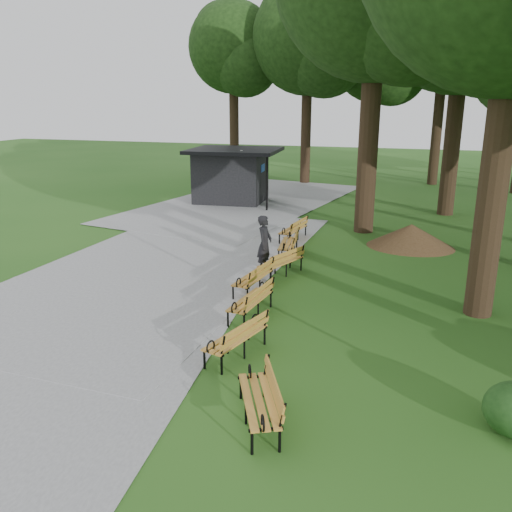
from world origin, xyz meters
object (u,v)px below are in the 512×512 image
(person, at_px, (265,244))
(bench_4, at_px, (281,262))
(dirt_mound, at_px, (411,236))
(bench_1, at_px, (236,338))
(bench_3, at_px, (253,278))
(bench_6, at_px, (293,230))
(kiosk, at_px, (231,175))
(lawn_tree_4, at_px, (466,11))
(lamp_post, at_px, (241,166))
(bench_5, at_px, (288,244))
(bench_2, at_px, (250,301))
(bench_0, at_px, (259,400))

(person, distance_m, bench_4, 0.81)
(dirt_mound, bearing_deg, bench_1, -107.58)
(bench_3, relative_size, bench_4, 1.00)
(bench_6, bearing_deg, kiosk, -134.90)
(dirt_mound, distance_m, lawn_tree_4, 10.96)
(kiosk, xyz_separation_m, bench_3, (5.43, -12.98, -0.99))
(dirt_mound, xyz_separation_m, lawn_tree_4, (1.39, 6.65, 8.60))
(kiosk, xyz_separation_m, lamp_post, (0.97, -1.06, 0.66))
(person, distance_m, kiosk, 12.20)
(bench_1, bearing_deg, bench_6, -158.01)
(bench_3, height_order, bench_5, same)
(lamp_post, height_order, bench_2, lamp_post)
(person, distance_m, bench_0, 8.41)
(bench_1, xyz_separation_m, bench_3, (-0.88, 3.89, 0.00))
(bench_4, height_order, bench_5, same)
(kiosk, distance_m, bench_5, 10.63)
(bench_2, bearing_deg, bench_5, -168.49)
(kiosk, bearing_deg, lamp_post, -52.06)
(kiosk, relative_size, bench_6, 2.41)
(bench_0, xyz_separation_m, bench_1, (-1.21, 2.22, 0.00))
(kiosk, bearing_deg, bench_2, -72.57)
(person, height_order, bench_5, person)
(bench_6, bearing_deg, lamp_post, -136.08)
(bench_2, relative_size, bench_3, 1.00)
(kiosk, relative_size, bench_3, 2.41)
(bench_2, bearing_deg, bench_6, -167.21)
(bench_3, xyz_separation_m, bench_6, (-0.30, 6.05, 0.00))
(bench_2, relative_size, lawn_tree_4, 0.15)
(dirt_mound, bearing_deg, bench_2, -114.06)
(bench_0, distance_m, bench_2, 4.66)
(person, bearing_deg, lamp_post, 25.97)
(bench_4, bearing_deg, bench_3, 9.36)
(bench_2, bearing_deg, lawn_tree_4, 168.18)
(person, xyz_separation_m, lawn_tree_4, (5.78, 11.15, 8.12))
(kiosk, distance_m, bench_3, 14.10)
(bench_1, bearing_deg, bench_4, -159.57)
(bench_6, bearing_deg, bench_1, 15.34)
(bench_0, distance_m, bench_6, 12.39)
(lamp_post, relative_size, bench_3, 1.52)
(person, relative_size, lawn_tree_4, 0.15)
(bench_0, distance_m, bench_1, 2.53)
(kiosk, xyz_separation_m, bench_2, (5.93, -14.72, -0.99))
(bench_1, xyz_separation_m, bench_6, (-1.18, 9.94, 0.00))
(person, bearing_deg, kiosk, 28.22)
(kiosk, relative_size, bench_2, 2.41)
(bench_0, height_order, bench_5, same)
(dirt_mound, height_order, bench_0, bench_0)
(bench_0, xyz_separation_m, bench_6, (-2.39, 12.16, 0.00))
(dirt_mound, height_order, bench_4, bench_4)
(bench_1, height_order, bench_4, same)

